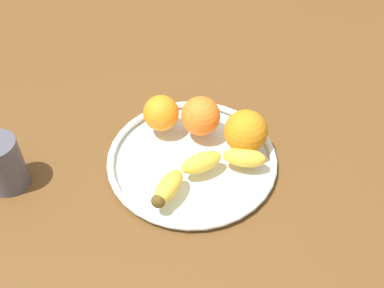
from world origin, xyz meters
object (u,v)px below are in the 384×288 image
orange_front_right (201,116)px  orange_front_left (161,113)px  orange_back_left (246,131)px  ambient_mug (0,166)px  banana (204,170)px  fruit_bowl (192,159)px

orange_front_right → orange_front_left: (6.87, -2.07, -0.28)cm
orange_back_left → orange_front_right: bearing=-36.8°
orange_front_left → ambient_mug: (26.91, 8.56, -0.22)cm
orange_front_right → orange_front_left: 7.18cm
orange_back_left → ambient_mug: 40.77cm
banana → orange_front_left: (5.65, -12.97, 1.61)cm
fruit_bowl → orange_front_left: 10.17cm
orange_front_right → orange_back_left: 8.71cm
fruit_bowl → orange_front_left: orange_front_left is taller
fruit_bowl → orange_back_left: (-9.40, -0.89, 4.65)cm
fruit_bowl → orange_front_left: bearing=-61.5°
orange_front_right → ambient_mug: (33.78, 6.50, -0.50)cm
banana → orange_back_left: 10.19cm
orange_back_left → ambient_mug: (40.74, 1.28, -0.74)cm
orange_back_left → fruit_bowl: bearing=5.4°
fruit_bowl → orange_front_right: (-2.44, -6.11, 4.41)cm
fruit_bowl → orange_front_right: 7.91cm
orange_front_left → orange_back_left: 15.65cm
orange_front_right → ambient_mug: ambient_mug is taller
fruit_bowl → banana: 5.55cm
fruit_bowl → orange_back_left: 10.53cm
orange_back_left → orange_front_left: bearing=-27.8°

